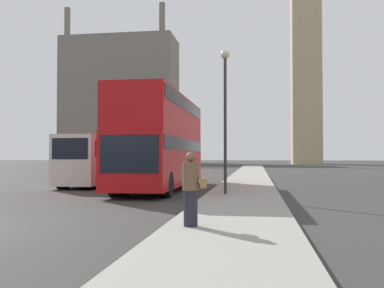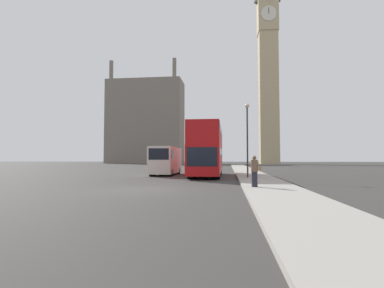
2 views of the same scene
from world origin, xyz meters
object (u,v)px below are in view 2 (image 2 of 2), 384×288
at_px(clock_tower, 268,66).
at_px(red_double_decker_bus, 207,149).
at_px(pedestrian, 255,171).
at_px(white_van, 166,160).
at_px(street_lamp, 247,129).

height_order(clock_tower, red_double_decker_bus, clock_tower).
distance_m(red_double_decker_bus, pedestrian, 11.86).
bearing_deg(red_double_decker_bus, pedestrian, -74.18).
bearing_deg(white_van, clock_tower, 74.03).
bearing_deg(red_double_decker_bus, clock_tower, 77.80).
bearing_deg(clock_tower, red_double_decker_bus, -102.20).
xyz_separation_m(red_double_decker_bus, pedestrian, (3.21, -11.32, -1.54)).
bearing_deg(street_lamp, red_double_decker_bus, 134.73).
bearing_deg(street_lamp, pedestrian, -91.15).
xyz_separation_m(clock_tower, pedestrian, (-11.11, -77.50, -29.35)).
height_order(clock_tower, pedestrian, clock_tower).
distance_m(clock_tower, street_lamp, 75.22).
bearing_deg(pedestrian, white_van, 119.41).
relative_size(red_double_decker_bus, street_lamp, 1.86).
distance_m(red_double_decker_bus, white_van, 4.60).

